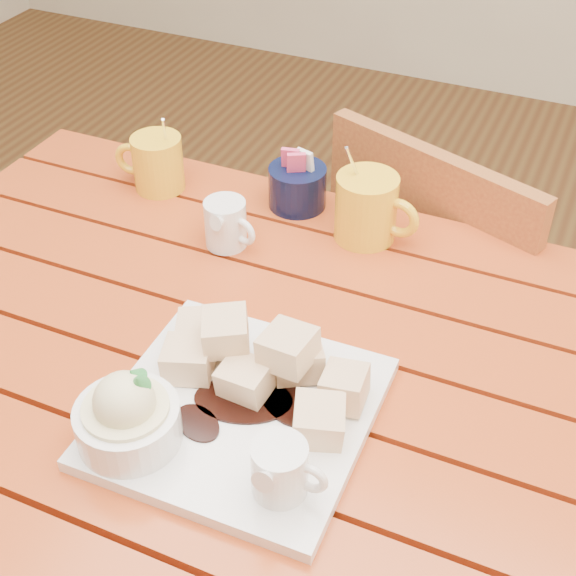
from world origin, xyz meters
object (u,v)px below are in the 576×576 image
at_px(dessert_plate, 215,405).
at_px(coffee_mug_left, 156,162).
at_px(table, 269,421).
at_px(chair_far, 446,306).
at_px(coffee_mug_right, 368,207).

distance_m(dessert_plate, coffee_mug_left, 0.52).
bearing_deg(table, chair_far, 77.61).
relative_size(coffee_mug_right, chair_far, 0.18).
relative_size(table, chair_far, 1.43).
distance_m(coffee_mug_left, coffee_mug_right, 0.35).
bearing_deg(coffee_mug_right, dessert_plate, -86.99).
bearing_deg(dessert_plate, table, 84.94).
height_order(dessert_plate, chair_far, dessert_plate).
height_order(coffee_mug_right, chair_far, coffee_mug_right).
height_order(dessert_plate, coffee_mug_left, coffee_mug_left).
relative_size(table, coffee_mug_left, 8.96).
height_order(table, coffee_mug_right, coffee_mug_right).
height_order(table, chair_far, chair_far).
bearing_deg(chair_far, coffee_mug_left, 48.10).
relative_size(coffee_mug_left, chair_far, 0.16).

